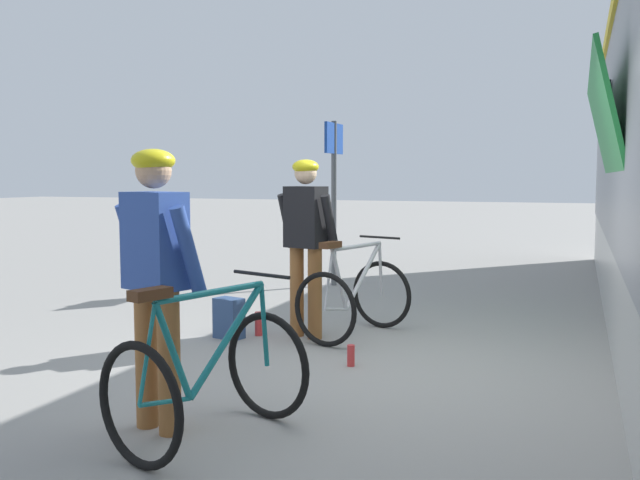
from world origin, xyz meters
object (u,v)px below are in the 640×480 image
at_px(cyclist_far_in_blue, 156,264).
at_px(water_bottle_near_the_bikes, 351,356).
at_px(water_bottle_by_the_backpack, 259,324).
at_px(platform_sign_post, 334,175).
at_px(bicycle_near_silver, 354,297).
at_px(cyclist_near_in_dark, 306,232).
at_px(bicycle_far_teal, 208,376).
at_px(backpack_on_platform, 229,318).

distance_m(cyclist_far_in_blue, water_bottle_near_the_bikes, 2.18).
distance_m(water_bottle_by_the_backpack, platform_sign_post, 3.69).
height_order(water_bottle_near_the_bikes, water_bottle_by_the_backpack, water_bottle_by_the_backpack).
height_order(cyclist_far_in_blue, platform_sign_post, platform_sign_post).
xyz_separation_m(cyclist_far_in_blue, water_bottle_by_the_backpack, (-0.54, 2.59, -0.93)).
xyz_separation_m(bicycle_near_silver, platform_sign_post, (-1.30, 3.06, 1.22)).
relative_size(cyclist_near_in_dark, bicycle_near_silver, 1.44).
height_order(cyclist_near_in_dark, water_bottle_by_the_backpack, cyclist_near_in_dark).
bearing_deg(water_bottle_near_the_bikes, bicycle_near_silver, 106.14).
height_order(cyclist_near_in_dark, cyclist_far_in_blue, same).
height_order(bicycle_near_silver, water_bottle_near_the_bikes, bicycle_near_silver).
xyz_separation_m(water_bottle_by_the_backpack, platform_sign_post, (-0.38, 3.35, 1.50)).
relative_size(cyclist_far_in_blue, bicycle_far_teal, 1.43).
xyz_separation_m(cyclist_far_in_blue, platform_sign_post, (-0.92, 5.94, 0.57)).
bearing_deg(cyclist_far_in_blue, bicycle_far_teal, -8.50).
relative_size(bicycle_far_teal, water_bottle_by_the_backpack, 5.16).
bearing_deg(platform_sign_post, water_bottle_by_the_backpack, -83.59).
distance_m(cyclist_far_in_blue, platform_sign_post, 6.04).
height_order(bicycle_near_silver, bicycle_far_teal, same).
xyz_separation_m(backpack_on_platform, water_bottle_by_the_backpack, (0.22, 0.21, -0.08)).
xyz_separation_m(backpack_on_platform, platform_sign_post, (-0.15, 3.56, 1.42)).
xyz_separation_m(cyclist_near_in_dark, bicycle_near_silver, (0.45, 0.19, -0.65)).
distance_m(backpack_on_platform, water_bottle_by_the_backpack, 0.32).
relative_size(cyclist_far_in_blue, water_bottle_near_the_bikes, 9.71).
relative_size(bicycle_near_silver, water_bottle_by_the_backpack, 5.11).
height_order(bicycle_near_silver, water_bottle_by_the_backpack, bicycle_near_silver).
distance_m(backpack_on_platform, platform_sign_post, 3.84).
distance_m(backpack_on_platform, water_bottle_near_the_bikes, 1.55).
bearing_deg(bicycle_far_teal, bicycle_near_silver, 90.30).
bearing_deg(platform_sign_post, cyclist_near_in_dark, -75.34).
xyz_separation_m(cyclist_near_in_dark, water_bottle_by_the_backpack, (-0.47, -0.10, -0.93)).
relative_size(cyclist_near_in_dark, platform_sign_post, 0.73).
bearing_deg(water_bottle_near_the_bikes, cyclist_far_in_blue, -110.31).
bearing_deg(cyclist_far_in_blue, cyclist_near_in_dark, 91.49).
height_order(cyclist_far_in_blue, water_bottle_by_the_backpack, cyclist_far_in_blue).
bearing_deg(bicycle_far_teal, water_bottle_near_the_bikes, 81.38).
height_order(cyclist_far_in_blue, bicycle_near_silver, cyclist_far_in_blue).
height_order(bicycle_near_silver, platform_sign_post, platform_sign_post).
relative_size(water_bottle_by_the_backpack, platform_sign_post, 0.10).
bearing_deg(backpack_on_platform, platform_sign_post, 107.92).
distance_m(bicycle_far_teal, water_bottle_by_the_backpack, 2.82).
distance_m(cyclist_near_in_dark, backpack_on_platform, 1.15).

